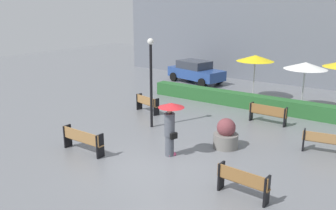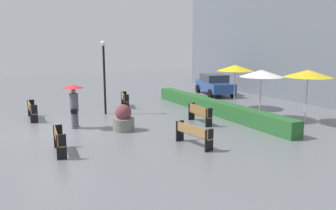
% 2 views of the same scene
% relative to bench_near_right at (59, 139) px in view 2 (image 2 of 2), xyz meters
% --- Properties ---
extents(ground_plane, '(60.00, 60.00, 0.00)m').
position_rel_bench_near_right_xyz_m(ground_plane, '(-3.13, 0.40, -0.52)').
color(ground_plane, slate).
extents(bench_near_right, '(1.57, 0.44, 0.87)m').
position_rel_bench_near_right_xyz_m(bench_near_right, '(0.00, 0.00, 0.00)').
color(bench_near_right, olive).
rests_on(bench_near_right, ground).
extents(bench_far_right, '(1.82, 0.65, 0.82)m').
position_rel_bench_near_right_xyz_m(bench_far_right, '(1.42, 4.65, -0.02)').
color(bench_far_right, '#9E7242').
rests_on(bench_far_right, ground).
extents(bench_far_left, '(1.56, 0.69, 0.87)m').
position_rel_bench_near_right_xyz_m(bench_far_left, '(-7.33, 5.03, -0.01)').
color(bench_far_left, '#9E7242').
rests_on(bench_far_left, ground).
extents(bench_back_row, '(1.76, 0.38, 0.88)m').
position_rel_bench_near_right_xyz_m(bench_back_row, '(-1.59, 6.84, 0.00)').
color(bench_back_row, olive).
rests_on(bench_back_row, ground).
extents(bench_near_left, '(1.90, 0.37, 0.89)m').
position_rel_bench_near_right_xyz_m(bench_near_left, '(-6.19, -0.38, 0.01)').
color(bench_near_left, '#9E7242').
rests_on(bench_near_left, ground).
extents(pedestrian_with_umbrella, '(0.93, 0.93, 2.03)m').
position_rel_bench_near_right_xyz_m(pedestrian_with_umbrella, '(-3.30, 1.21, 0.78)').
color(pedestrian_with_umbrella, '#4C515B').
rests_on(pedestrian_with_umbrella, ground).
extents(planter_pot, '(0.96, 0.96, 1.18)m').
position_rel_bench_near_right_xyz_m(planter_pot, '(-1.97, 3.09, -0.01)').
color(planter_pot, slate).
rests_on(planter_pot, ground).
extents(lamp_post, '(0.28, 0.28, 4.00)m').
position_rel_bench_near_right_xyz_m(lamp_post, '(-5.78, 3.38, 1.93)').
color(lamp_post, black).
rests_on(lamp_post, ground).
extents(patio_umbrella_yellow, '(2.14, 2.14, 2.62)m').
position_rel_bench_near_right_xyz_m(patio_umbrella_yellow, '(-3.78, 10.68, 1.93)').
color(patio_umbrella_yellow, silver).
rests_on(patio_umbrella_yellow, ground).
extents(patio_umbrella_white, '(2.17, 2.17, 2.55)m').
position_rel_bench_near_right_xyz_m(patio_umbrella_white, '(-0.83, 9.99, 1.86)').
color(patio_umbrella_white, silver).
rests_on(patio_umbrella_white, ground).
extents(patio_umbrella_yellow_far, '(2.23, 2.23, 2.62)m').
position_rel_bench_near_right_xyz_m(patio_umbrella_yellow_far, '(0.83, 11.35, 1.92)').
color(patio_umbrella_yellow_far, silver).
rests_on(patio_umbrella_yellow_far, ground).
extents(hedge_strip, '(11.85, 0.70, 0.75)m').
position_rel_bench_near_right_xyz_m(hedge_strip, '(-3.26, 8.80, -0.14)').
color(hedge_strip, '#28602D').
rests_on(hedge_strip, ground).
extents(building_facade, '(28.00, 1.20, 8.99)m').
position_rel_bench_near_right_xyz_m(building_facade, '(-3.13, 16.40, 3.98)').
color(building_facade, slate).
rests_on(building_facade, ground).
extents(parked_car, '(4.50, 2.76, 1.57)m').
position_rel_bench_near_right_xyz_m(parked_car, '(-8.98, 12.90, 0.30)').
color(parked_car, '#28478C').
rests_on(parked_car, ground).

